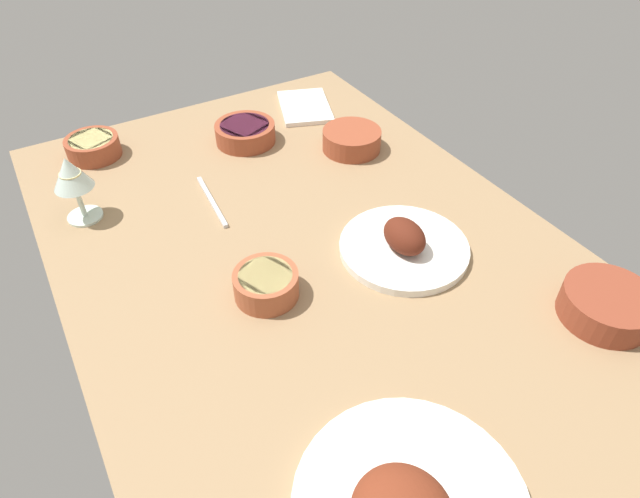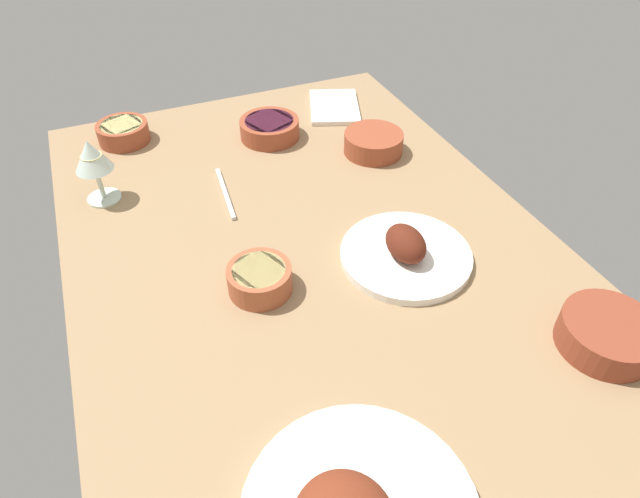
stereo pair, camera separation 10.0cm
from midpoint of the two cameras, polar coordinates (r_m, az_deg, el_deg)
name	(u,v)px [view 2 (the right image)]	position (r cm, az deg, el deg)	size (l,w,h in cm)	color
dining_table	(320,265)	(102.68, 2.79, -1.79)	(140.00, 90.00, 4.00)	#937551
plate_center_main	(406,252)	(101.68, 11.79, -0.45)	(24.39, 24.39, 7.31)	white
bowl_pasta	(260,278)	(93.55, -3.34, -3.22)	(11.26, 11.26, 4.81)	#A35133
bowl_potatoes	(123,132)	(140.60, -18.09, 11.59)	(12.17, 12.17, 4.67)	brown
bowl_onions	(270,128)	(135.77, -3.19, 12.53)	(14.45, 14.45, 4.65)	brown
bowl_sauce	(373,142)	(130.70, 7.87, 11.02)	(13.86, 13.86, 4.91)	brown
bowl_cream	(608,333)	(98.47, 30.67, -7.77)	(14.84, 14.84, 5.16)	brown
wine_glass	(92,159)	(117.08, -20.64, 8.79)	(7.60, 7.60, 14.00)	silver
folded_napkin	(334,107)	(149.86, 3.49, 14.65)	(18.56, 12.67, 1.20)	white
fork_loose	(225,193)	(117.30, -7.54, 5.75)	(18.69, 0.90, 0.80)	silver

